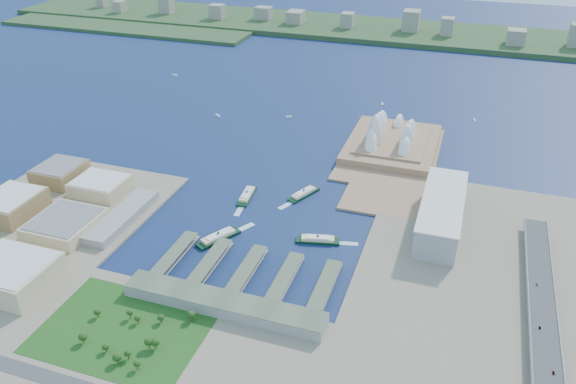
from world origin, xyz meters
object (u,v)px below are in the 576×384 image
(toaster_building, at_px, (441,213))
(ferry_b, at_px, (304,192))
(car_b, at_px, (540,328))
(car_a, at_px, (554,373))
(car_c, at_px, (537,285))
(opera_house, at_px, (394,129))
(ferry_d, at_px, (318,238))
(ferry_c, at_px, (218,236))
(ferry_a, at_px, (247,194))

(toaster_building, bearing_deg, ferry_b, 173.19)
(toaster_building, bearing_deg, car_b, -57.73)
(ferry_b, xyz_separation_m, car_a, (282.82, -232.10, 10.84))
(car_b, xyz_separation_m, car_c, (0.00, 62.85, 0.01))
(ferry_b, height_order, car_b, car_b)
(car_c, bearing_deg, toaster_building, 136.13)
(car_a, bearing_deg, opera_house, -64.18)
(opera_house, distance_m, ferry_d, 278.09)
(opera_house, bearing_deg, ferry_d, -97.78)
(car_b, bearing_deg, opera_house, -62.05)
(toaster_building, height_order, ferry_c, toaster_building)
(opera_house, height_order, ferry_c, opera_house)
(ferry_c, xyz_separation_m, car_a, (344.97, -104.69, 10.34))
(car_b, relative_size, car_c, 0.87)
(ferry_b, xyz_separation_m, ferry_d, (46.35, -94.96, -0.02))
(ferry_b, distance_m, car_c, 299.21)
(ferry_d, xyz_separation_m, car_b, (228.47, -85.74, 10.78))
(toaster_building, distance_m, ferry_a, 242.66)
(ferry_b, height_order, ferry_c, ferry_c)
(opera_house, relative_size, ferry_b, 3.63)
(ferry_a, height_order, car_c, car_c)
(car_b, bearing_deg, toaster_building, -57.73)
(ferry_d, relative_size, car_c, 11.88)
(ferry_c, distance_m, car_c, 337.26)
(car_c, bearing_deg, ferry_d, 174.28)
(toaster_building, xyz_separation_m, ferry_a, (-242.06, -6.85, -15.70))
(ferry_a, relative_size, ferry_d, 1.03)
(opera_house, xyz_separation_m, ferry_d, (-37.47, -274.19, -27.33))
(toaster_building, height_order, ferry_a, toaster_building)
(ferry_b, height_order, ferry_d, ferry_b)
(car_a, xyz_separation_m, car_c, (-8.00, 114.25, -0.07))
(ferry_a, bearing_deg, car_a, -36.11)
(ferry_b, distance_m, ferry_c, 141.75)
(ferry_b, relative_size, ferry_c, 0.90)
(toaster_building, height_order, car_b, toaster_building)
(ferry_a, height_order, ferry_c, ferry_c)
(ferry_c, distance_m, car_a, 360.65)
(ferry_a, bearing_deg, ferry_d, -36.34)
(toaster_building, relative_size, ferry_c, 2.83)
(toaster_building, relative_size, car_a, 39.43)
(ferry_c, distance_m, ferry_d, 113.24)
(ferry_c, relative_size, car_c, 13.18)
(ferry_b, distance_m, car_b, 329.08)
(ferry_c, bearing_deg, car_a, -167.45)
(car_b, height_order, car_c, car_c)
(opera_house, distance_m, car_c, 353.57)
(car_a, height_order, car_c, car_a)
(ferry_d, bearing_deg, car_b, -123.69)
(ferry_d, height_order, car_a, car_a)
(toaster_building, distance_m, car_b, 189.23)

